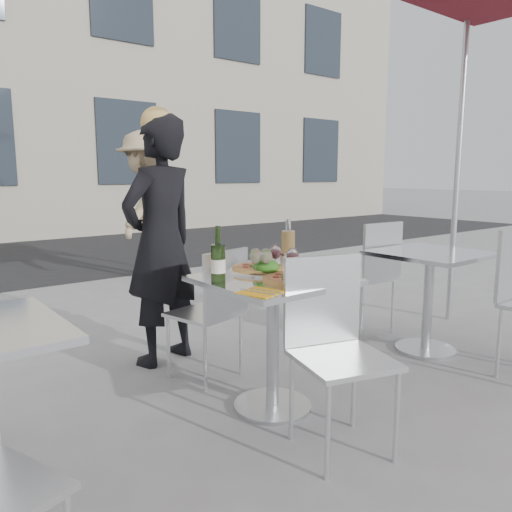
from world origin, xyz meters
TOP-DOWN VIEW (x-y plane):
  - ground at (0.00, 0.00)m, footprint 80.00×80.00m
  - street_asphalt at (0.00, 6.50)m, footprint 24.00×5.00m
  - main_table at (0.00, 0.00)m, footprint 0.72×0.72m
  - side_table_right at (1.50, 0.00)m, footprint 0.72×0.72m
  - chair_far at (-0.04, 0.53)m, footprint 0.46×0.47m
  - chair_near at (-0.00, -0.45)m, footprint 0.52×0.53m
  - side_chair_rfar at (1.48, 0.52)m, footprint 0.45×0.46m
  - woman_diner at (-0.13, 1.04)m, footprint 0.71×0.56m
  - pedestrian_b at (1.06, 3.73)m, footprint 1.30×1.34m
  - pizza_near at (0.03, -0.11)m, footprint 0.31×0.31m
  - pizza_far at (0.05, 0.19)m, footprint 0.34×0.34m
  - salad_plate at (0.02, 0.09)m, footprint 0.22×0.22m
  - wine_bottle at (-0.31, 0.07)m, footprint 0.07×0.08m
  - carafe at (0.27, 0.19)m, footprint 0.08×0.08m
  - sugar_shaker at (0.18, 0.10)m, footprint 0.06×0.06m
  - wineglass_white_a at (-0.06, 0.08)m, footprint 0.07×0.07m
  - wineglass_white_b at (-0.02, 0.04)m, footprint 0.07×0.07m
  - wineglass_red_a at (0.11, -0.03)m, footprint 0.07×0.07m
  - wineglass_red_b at (0.12, 0.13)m, footprint 0.07×0.07m
  - napkin_left at (-0.27, -0.23)m, footprint 0.22×0.22m
  - napkin_right at (0.27, -0.21)m, footprint 0.21×0.21m

SIDE VIEW (x-z plane):
  - ground at x=0.00m, z-range 0.00..0.00m
  - street_asphalt at x=0.00m, z-range 0.00..0.00m
  - chair_far at x=-0.04m, z-range 0.08..0.93m
  - main_table at x=0.00m, z-range 0.16..0.91m
  - side_table_right at x=1.50m, z-range 0.16..0.91m
  - chair_near at x=0.00m, z-range 0.08..1.00m
  - side_chair_rfar at x=1.48m, z-range 0.09..1.02m
  - napkin_left at x=-0.27m, z-range 0.75..0.76m
  - napkin_right at x=0.27m, z-range 0.75..0.76m
  - pizza_near at x=0.03m, z-range 0.75..0.77m
  - pizza_far at x=0.05m, z-range 0.75..0.78m
  - salad_plate at x=0.02m, z-range 0.74..0.83m
  - sugar_shaker at x=0.18m, z-range 0.75..0.86m
  - woman_diner at x=-0.13m, z-range 0.00..1.70m
  - wineglass_white_a at x=-0.06m, z-range 0.78..0.94m
  - wineglass_white_b at x=-0.02m, z-range 0.78..0.94m
  - wineglass_red_a at x=0.11m, z-range 0.78..0.94m
  - wineglass_red_b at x=0.12m, z-range 0.78..0.94m
  - wine_bottle at x=-0.31m, z-range 0.72..1.01m
  - carafe at x=0.27m, z-range 0.72..1.01m
  - pedestrian_b at x=1.06m, z-range 0.00..1.83m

